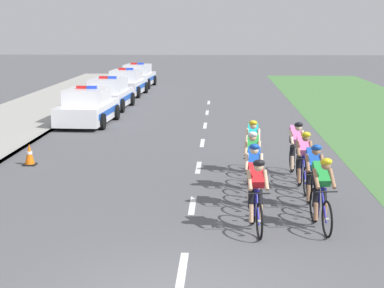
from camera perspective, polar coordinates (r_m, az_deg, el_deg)
name	(u,v)px	position (r m, az deg, el deg)	size (l,w,h in m)	color
kerb_edge	(39,136)	(24.47, -13.12, 0.65)	(0.16, 60.00, 0.13)	#9E9E99
lane_markings_centre	(201,154)	(20.92, 0.75, -0.87)	(0.14, 29.60, 0.01)	white
cyclist_lead	(256,193)	(13.04, 5.58, -4.27)	(0.44, 1.72, 1.56)	black
cyclist_second	(322,192)	(13.35, 11.13, -4.06)	(0.45, 1.72, 1.56)	black
cyclist_third	(254,174)	(14.68, 5.36, -2.61)	(0.43, 1.72, 1.56)	black
cyclist_fourth	(313,175)	(14.77, 10.45, -2.66)	(0.42, 1.72, 1.56)	black
cyclist_fifth	(253,159)	(16.26, 5.25, -1.34)	(0.44, 1.72, 1.56)	black
cyclist_sixth	(303,160)	(16.40, 9.60, -1.34)	(0.42, 1.72, 1.56)	black
cyclist_seventh	(253,146)	(18.12, 5.27, -0.13)	(0.43, 1.72, 1.56)	black
cyclist_eighth	(296,148)	(17.95, 8.98, -0.32)	(0.44, 1.72, 1.56)	black
police_car_nearest	(88,108)	(27.41, -8.99, 3.10)	(2.16, 4.48, 1.59)	white
police_car_second	(109,95)	(32.38, -7.22, 4.24)	(2.14, 4.47, 1.59)	silver
police_car_third	(127,84)	(38.45, -5.68, 5.22)	(2.16, 4.48, 1.59)	silver
police_car_furthest	(138,77)	(43.60, -4.71, 5.83)	(2.15, 4.48, 1.59)	silver
traffic_cone_near	(29,155)	(19.80, -13.86, -0.90)	(0.36, 0.36, 0.64)	black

